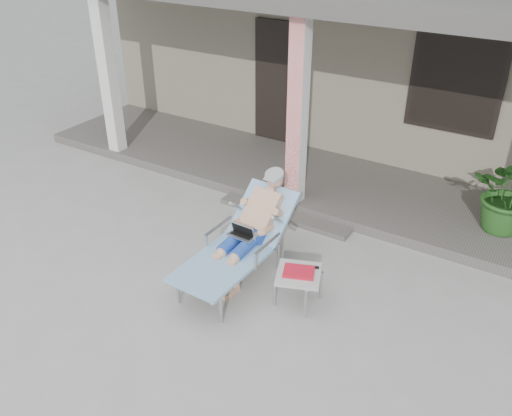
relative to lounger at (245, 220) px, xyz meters
The scene contains 8 objects.
ground 0.90m from the lounger, 116.56° to the right, with size 60.00×60.00×0.00m, color #9E9E99.
house 6.11m from the lounger, 92.17° to the left, with size 10.40×5.40×3.30m.
porch_deck 2.64m from the lounger, 95.15° to the left, with size 10.00×2.00×0.15m, color #605B56.
porch_overhang 3.23m from the lounger, 95.26° to the left, with size 10.00×2.30×2.85m.
porch_step 1.58m from the lounger, 99.35° to the left, with size 2.00×0.30×0.07m, color #605B56.
lounger is the anchor object (origin of this frame).
side_table 0.91m from the lounger, 11.56° to the right, with size 0.62×0.62×0.43m.
potted_palm 3.49m from the lounger, 43.84° to the left, with size 0.95×0.82×1.06m, color #26591E.
Camera 1 is at (3.15, -4.04, 3.98)m, focal length 38.00 mm.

